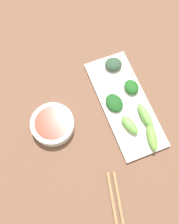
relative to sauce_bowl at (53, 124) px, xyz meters
name	(u,v)px	position (x,y,z in m)	size (l,w,h in m)	color
tabletop	(103,119)	(0.16, -0.03, -0.03)	(2.10, 2.10, 0.02)	brown
sauce_bowl	(53,124)	(0.00, 0.00, 0.00)	(0.14, 0.14, 0.04)	white
serving_plate	(125,104)	(0.25, -0.01, -0.01)	(0.15, 0.37, 0.01)	silver
broccoli_leafy_0	(131,87)	(0.29, 0.03, 0.00)	(0.05, 0.06, 0.03)	#1E591E
broccoli_leafy_1	(113,64)	(0.27, 0.13, 0.00)	(0.06, 0.05, 0.03)	#2C4732
broccoli_leafy_2	(114,103)	(0.21, 0.00, 0.00)	(0.05, 0.07, 0.02)	#1A4F1C
broccoli_stalk_3	(152,137)	(0.28, -0.15, 0.00)	(0.03, 0.09, 0.03)	#6CA340
broccoli_stalk_4	(145,116)	(0.29, -0.08, 0.01)	(0.03, 0.09, 0.03)	#6AA74A
broccoli_stalk_5	(130,125)	(0.23, -0.09, 0.01)	(0.03, 0.07, 0.03)	#69B149
chopsticks	(118,212)	(0.09, -0.32, -0.02)	(0.08, 0.23, 0.01)	olive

